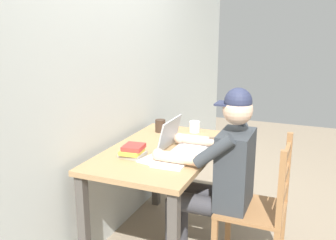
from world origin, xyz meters
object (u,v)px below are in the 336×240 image
Objects in this scene: seated_person at (219,170)px; coffee_mug_white at (195,127)px; wooden_chair at (260,209)px; book_stack_main at (133,151)px; computer_mouse at (199,141)px; landscape_photo_print at (187,139)px; coffee_mug_dark at (160,126)px; laptop at (181,145)px; desk at (163,163)px.

seated_person is 9.99× the size of coffee_mug_white.
wooden_chair is 5.59× the size of book_stack_main.
computer_mouse reaches higher than landscape_photo_print.
landscape_photo_print is at bearing -111.63° from coffee_mug_dark.
coffee_mug_dark is 0.73× the size of book_stack_main.
coffee_mug_white reaches higher than landscape_photo_print.
coffee_mug_dark is (0.45, 0.62, 0.12)m from seated_person.
laptop is 0.34m from book_stack_main.
coffee_mug_white is (0.56, 0.36, 0.12)m from seated_person.
coffee_mug_dark is (0.41, 0.33, -0.00)m from laptop.
seated_person reaches higher than desk.
book_stack_main is at bearing 152.74° from desk.
landscape_photo_print is at bearing -16.33° from desk.
wooden_chair reaches higher than computer_mouse.
wooden_chair reaches higher than coffee_mug_white.
coffee_mug_white reaches higher than book_stack_main.
desk is 0.30m from book_stack_main.
landscape_photo_print is (0.51, -0.20, -0.04)m from book_stack_main.
desk is 9.32× the size of landscape_photo_print.
seated_person is at bearing -153.95° from landscape_photo_print.
coffee_mug_dark is at bearing 6.39° from book_stack_main.
book_stack_main reaches higher than computer_mouse.
landscape_photo_print is at bearing 11.90° from laptop.
laptop is (-0.02, -0.15, 0.17)m from desk.
seated_person is at bearing -147.20° from coffee_mug_white.
book_stack_main reaches higher than landscape_photo_print.
desk is at bearing 81.45° from seated_person.
coffee_mug_dark reaches higher than desk.
coffee_mug_white is at bearing -68.08° from coffee_mug_dark.
book_stack_main is (-0.16, 0.55, 0.11)m from seated_person.
seated_person is at bearing -140.48° from computer_mouse.
landscape_photo_print is at bearing -177.88° from coffee_mug_white.
wooden_chair is at bearing -94.44° from laptop.
laptop is 0.53m from coffee_mug_dark.
seated_person is at bearing -73.46° from book_stack_main.
wooden_chair is at bearing -131.08° from coffee_mug_white.
landscape_photo_print is (-0.11, -0.27, -0.05)m from coffee_mug_dark.
landscape_photo_print is (-0.21, -0.01, -0.04)m from coffee_mug_white.
coffee_mug_dark is (0.17, 0.39, 0.03)m from computer_mouse.
book_stack_main is (-0.16, 0.83, 0.34)m from wooden_chair.
wooden_chair is 0.67m from laptop.
seated_person reaches higher than computer_mouse.
seated_person is 0.59m from book_stack_main.
wooden_chair reaches higher than coffee_mug_dark.
coffee_mug_dark reaches higher than computer_mouse.
laptop reaches higher than wooden_chair.
computer_mouse is at bearing 61.32° from wooden_chair.
wooden_chair is at bearing -118.68° from computer_mouse.
laptop is 0.25m from computer_mouse.
laptop is 3.30× the size of computer_mouse.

